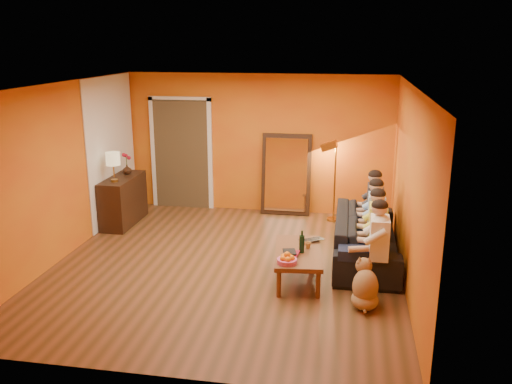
% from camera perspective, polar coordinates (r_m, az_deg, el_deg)
% --- Properties ---
extents(room_shell, '(5.00, 5.50, 2.60)m').
position_cam_1_polar(room_shell, '(7.94, -2.65, 1.95)').
color(room_shell, brown).
rests_on(room_shell, ground).
extents(white_accent, '(0.02, 1.90, 2.58)m').
position_cam_1_polar(white_accent, '(10.01, -14.95, 4.34)').
color(white_accent, white).
rests_on(white_accent, wall_left).
extents(doorway_recess, '(1.06, 0.30, 2.10)m').
position_cam_1_polar(doorway_recess, '(10.69, -7.64, 4.07)').
color(doorway_recess, '#3F2D19').
rests_on(doorway_recess, floor).
extents(door_jamb_left, '(0.08, 0.06, 2.20)m').
position_cam_1_polar(door_jamb_left, '(10.77, -10.74, 4.01)').
color(door_jamb_left, white).
rests_on(door_jamb_left, wall_back).
extents(door_jamb_right, '(0.08, 0.06, 2.20)m').
position_cam_1_polar(door_jamb_right, '(10.42, -4.84, 3.85)').
color(door_jamb_right, white).
rests_on(door_jamb_right, wall_back).
extents(door_header, '(1.22, 0.06, 0.08)m').
position_cam_1_polar(door_header, '(10.42, -8.06, 9.71)').
color(door_header, white).
rests_on(door_header, wall_back).
extents(mirror_frame, '(0.92, 0.27, 1.51)m').
position_cam_1_polar(mirror_frame, '(10.14, 3.20, 1.86)').
color(mirror_frame, black).
rests_on(mirror_frame, floor).
extents(mirror_glass, '(0.78, 0.21, 1.35)m').
position_cam_1_polar(mirror_glass, '(10.10, 3.17, 1.81)').
color(mirror_glass, white).
rests_on(mirror_glass, mirror_frame).
extents(sideboard, '(0.44, 1.18, 0.85)m').
position_cam_1_polar(sideboard, '(9.94, -13.79, -0.87)').
color(sideboard, black).
rests_on(sideboard, floor).
extents(table_lamp, '(0.24, 0.24, 0.51)m').
position_cam_1_polar(table_lamp, '(9.51, -14.77, 2.55)').
color(table_lamp, beige).
rests_on(table_lamp, sideboard).
extents(sofa, '(2.33, 0.91, 0.68)m').
position_cam_1_polar(sofa, '(8.30, 11.50, -4.67)').
color(sofa, black).
rests_on(sofa, floor).
extents(coffee_table, '(0.75, 1.28, 0.42)m').
position_cam_1_polar(coffee_table, '(7.51, 4.43, -7.68)').
color(coffee_table, brown).
rests_on(coffee_table, floor).
extents(floor_lamp, '(0.32, 0.27, 1.44)m').
position_cam_1_polar(floor_lamp, '(9.82, 8.29, 1.01)').
color(floor_lamp, '#B88836').
rests_on(floor_lamp, floor).
extents(dog, '(0.53, 0.62, 0.62)m').
position_cam_1_polar(dog, '(6.87, 11.46, -9.41)').
color(dog, '#9E6847').
rests_on(dog, floor).
extents(person_far_left, '(0.70, 0.44, 1.22)m').
position_cam_1_polar(person_far_left, '(7.27, 12.80, -5.45)').
color(person_far_left, silver).
rests_on(person_far_left, sofa).
extents(person_mid_left, '(0.70, 0.44, 1.22)m').
position_cam_1_polar(person_mid_left, '(7.79, 12.63, -4.00)').
color(person_mid_left, '#D3D146').
rests_on(person_mid_left, sofa).
extents(person_mid_right, '(0.70, 0.44, 1.22)m').
position_cam_1_polar(person_mid_right, '(8.31, 12.48, -2.73)').
color(person_mid_right, '#94BAE5').
rests_on(person_mid_right, sofa).
extents(person_far_right, '(0.70, 0.44, 1.22)m').
position_cam_1_polar(person_far_right, '(8.83, 12.36, -1.61)').
color(person_far_right, '#2E2E32').
rests_on(person_far_right, sofa).
extents(fruit_bowl, '(0.26, 0.26, 0.16)m').
position_cam_1_polar(fruit_bowl, '(7.00, 3.29, -6.90)').
color(fruit_bowl, '#CA477A').
rests_on(fruit_bowl, coffee_table).
extents(wine_bottle, '(0.07, 0.07, 0.31)m').
position_cam_1_polar(wine_bottle, '(7.32, 4.84, -5.23)').
color(wine_bottle, black).
rests_on(wine_bottle, coffee_table).
extents(tumbler, '(0.10, 0.10, 0.09)m').
position_cam_1_polar(tumbler, '(7.52, 5.48, -5.60)').
color(tumbler, '#B27F3F').
rests_on(tumbler, coffee_table).
extents(laptop, '(0.43, 0.39, 0.03)m').
position_cam_1_polar(laptop, '(7.74, 6.06, -5.21)').
color(laptop, black).
rests_on(laptop, coffee_table).
extents(book_lower, '(0.18, 0.24, 0.02)m').
position_cam_1_polar(book_lower, '(7.26, 2.89, -6.61)').
color(book_lower, black).
rests_on(book_lower, coffee_table).
extents(book_mid, '(0.22, 0.28, 0.02)m').
position_cam_1_polar(book_mid, '(7.26, 2.98, -6.43)').
color(book_mid, maroon).
rests_on(book_mid, book_lower).
extents(book_upper, '(0.21, 0.26, 0.02)m').
position_cam_1_polar(book_upper, '(7.24, 2.88, -6.34)').
color(book_upper, black).
rests_on(book_upper, book_mid).
extents(vase, '(0.16, 0.16, 0.17)m').
position_cam_1_polar(vase, '(10.03, -13.42, 2.33)').
color(vase, black).
rests_on(vase, sideboard).
extents(flowers, '(0.17, 0.17, 0.39)m').
position_cam_1_polar(flowers, '(9.98, -13.50, 3.61)').
color(flowers, maroon).
rests_on(flowers, vase).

